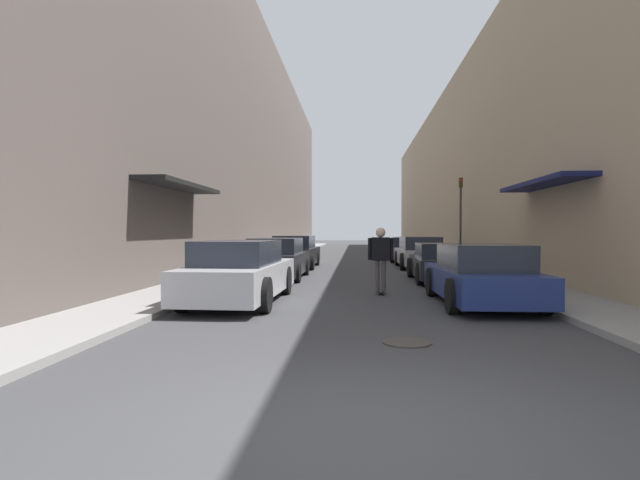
# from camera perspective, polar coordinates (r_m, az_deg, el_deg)

# --- Properties ---
(ground) EXTENTS (125.69, 125.69, 0.00)m
(ground) POSITION_cam_1_polar(r_m,az_deg,el_deg) (26.89, 4.21, -2.41)
(ground) COLOR #38383A
(curb_strip_left) EXTENTS (1.80, 57.13, 0.12)m
(curb_strip_left) POSITION_cam_1_polar(r_m,az_deg,el_deg) (32.91, -3.79, -1.69)
(curb_strip_left) COLOR gray
(curb_strip_left) RESTS_ON ground
(curb_strip_right) EXTENTS (1.80, 57.13, 0.12)m
(curb_strip_right) POSITION_cam_1_polar(r_m,az_deg,el_deg) (32.92, 12.17, -1.71)
(curb_strip_right) COLOR gray
(curb_strip_right) RESTS_ON ground
(building_row_left) EXTENTS (4.90, 57.13, 14.12)m
(building_row_left) POSITION_cam_1_polar(r_m,az_deg,el_deg) (33.84, -8.75, 10.27)
(building_row_left) COLOR #564C47
(building_row_left) RESTS_ON ground
(building_row_right) EXTENTS (4.90, 57.13, 10.46)m
(building_row_right) POSITION_cam_1_polar(r_m,az_deg,el_deg) (33.61, 17.15, 7.16)
(building_row_right) COLOR tan
(building_row_right) RESTS_ON ground
(parked_car_left_0) EXTENTS (1.85, 4.77, 1.39)m
(parked_car_left_0) POSITION_cam_1_polar(r_m,az_deg,el_deg) (11.33, -9.12, -3.70)
(parked_car_left_0) COLOR #B7B7BC
(parked_car_left_0) RESTS_ON ground
(parked_car_left_1) EXTENTS (1.89, 4.39, 1.37)m
(parked_car_left_1) POSITION_cam_1_polar(r_m,az_deg,el_deg) (16.90, -4.96, -2.21)
(parked_car_left_1) COLOR #232326
(parked_car_left_1) RESTS_ON ground
(parked_car_left_2) EXTENTS (1.90, 4.69, 1.41)m
(parked_car_left_2) POSITION_cam_1_polar(r_m,az_deg,el_deg) (21.96, -2.85, -1.43)
(parked_car_left_2) COLOR black
(parked_car_left_2) RESTS_ON ground
(parked_car_right_0) EXTENTS (1.91, 4.39, 1.32)m
(parked_car_right_0) POSITION_cam_1_polar(r_m,az_deg,el_deg) (11.39, 17.93, -3.89)
(parked_car_right_0) COLOR navy
(parked_car_right_0) RESTS_ON ground
(parked_car_right_1) EXTENTS (1.91, 4.19, 1.22)m
(parked_car_right_1) POSITION_cam_1_polar(r_m,az_deg,el_deg) (16.42, 13.79, -2.52)
(parked_car_right_1) COLOR #232326
(parked_car_right_1) RESTS_ON ground
(parked_car_right_2) EXTENTS (1.89, 4.34, 1.36)m
(parked_car_right_2) POSITION_cam_1_polar(r_m,az_deg,el_deg) (22.08, 11.32, -1.47)
(parked_car_right_2) COLOR #B7B7BC
(parked_car_right_2) RESTS_ON ground
(parked_car_right_3) EXTENTS (1.87, 4.30, 1.29)m
(parked_car_right_3) POSITION_cam_1_polar(r_m,az_deg,el_deg) (27.04, 9.84, -1.10)
(parked_car_right_3) COLOR #515459
(parked_car_right_3) RESTS_ON ground
(skateboarder) EXTENTS (0.65, 0.78, 1.69)m
(skateboarder) POSITION_cam_1_polar(r_m,az_deg,el_deg) (12.83, 6.94, -1.49)
(skateboarder) COLOR black
(skateboarder) RESTS_ON ground
(manhole_cover) EXTENTS (0.70, 0.70, 0.02)m
(manhole_cover) POSITION_cam_1_polar(r_m,az_deg,el_deg) (7.38, 9.90, -11.44)
(manhole_cover) COLOR #332D28
(manhole_cover) RESTS_ON ground
(traffic_light) EXTENTS (0.16, 0.22, 4.00)m
(traffic_light) POSITION_cam_1_polar(r_m,az_deg,el_deg) (24.41, 15.77, 3.20)
(traffic_light) COLOR #2D2D2D
(traffic_light) RESTS_ON curb_strip_right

